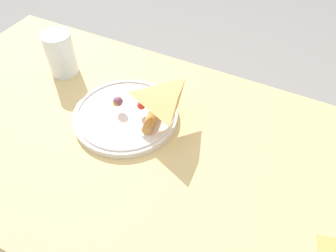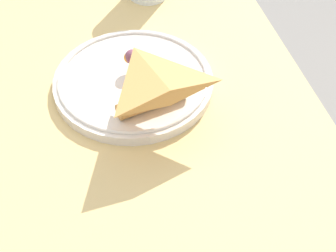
{
  "view_description": "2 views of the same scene",
  "coord_description": "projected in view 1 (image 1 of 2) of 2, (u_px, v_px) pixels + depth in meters",
  "views": [
    {
      "loc": [
        -0.27,
        0.4,
        1.35
      ],
      "look_at": [
        -0.05,
        -0.04,
        0.82
      ],
      "focal_mm": 35.0,
      "sensor_mm": 36.0,
      "label": 1
    },
    {
      "loc": [
        -0.52,
        0.04,
        1.34
      ],
      "look_at": [
        -0.07,
        -0.07,
        0.83
      ],
      "focal_mm": 55.0,
      "sensor_mm": 36.0,
      "label": 2
    }
  ],
  "objects": [
    {
      "name": "milk_glass",
      "position": [
        61.0,
        55.0,
        0.88
      ],
      "size": [
        0.08,
        0.08,
        0.12
      ],
      "color": "white",
      "rests_on": "dining_table"
    },
    {
      "name": "dining_table",
      "position": [
        145.0,
        173.0,
        0.84
      ],
      "size": [
        1.28,
        0.65,
        0.77
      ],
      "color": "#DBB770",
      "rests_on": "ground_plane"
    },
    {
      "name": "plate_pizza",
      "position": [
        127.0,
        114.0,
        0.79
      ],
      "size": [
        0.25,
        0.25,
        0.06
      ],
      "color": "silver",
      "rests_on": "dining_table"
    }
  ]
}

